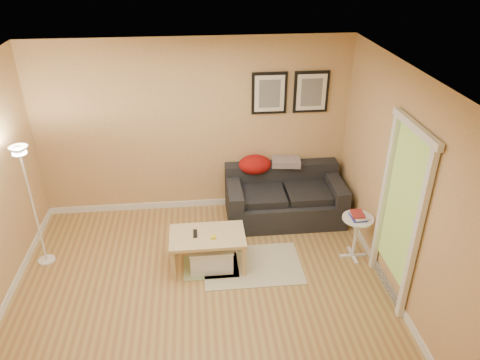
{
  "coord_description": "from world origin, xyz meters",
  "views": [
    {
      "loc": [
        0.03,
        -4.16,
        3.79
      ],
      "look_at": [
        0.55,
        0.85,
        1.05
      ],
      "focal_mm": 34.17,
      "sensor_mm": 36.0,
      "label": 1
    }
  ],
  "objects_px": {
    "floor_lamp": "(34,211)",
    "side_table": "(355,237)",
    "sofa": "(285,196)",
    "book_stack": "(358,215)",
    "storage_bin": "(211,256)",
    "coffee_table": "(208,250)"
  },
  "relations": [
    {
      "from": "sofa",
      "to": "storage_bin",
      "type": "relative_size",
      "value": 3.08
    },
    {
      "from": "sofa",
      "to": "storage_bin",
      "type": "height_order",
      "value": "sofa"
    },
    {
      "from": "storage_bin",
      "to": "book_stack",
      "type": "bearing_deg",
      "value": 0.77
    },
    {
      "from": "coffee_table",
      "to": "storage_bin",
      "type": "bearing_deg",
      "value": -58.33
    },
    {
      "from": "coffee_table",
      "to": "side_table",
      "type": "bearing_deg",
      "value": -8.37
    },
    {
      "from": "floor_lamp",
      "to": "side_table",
      "type": "bearing_deg",
      "value": -4.48
    },
    {
      "from": "coffee_table",
      "to": "book_stack",
      "type": "bearing_deg",
      "value": -8.4
    },
    {
      "from": "sofa",
      "to": "floor_lamp",
      "type": "relative_size",
      "value": 1.03
    },
    {
      "from": "book_stack",
      "to": "floor_lamp",
      "type": "xyz_separation_m",
      "value": [
        -4.01,
        0.32,
        0.13
      ]
    },
    {
      "from": "book_stack",
      "to": "side_table",
      "type": "bearing_deg",
      "value": -6.83
    },
    {
      "from": "book_stack",
      "to": "sofa",
      "type": "bearing_deg",
      "value": 110.95
    },
    {
      "from": "coffee_table",
      "to": "book_stack",
      "type": "distance_m",
      "value": 1.95
    },
    {
      "from": "sofa",
      "to": "storage_bin",
      "type": "xyz_separation_m",
      "value": [
        -1.14,
        -1.05,
        -0.21
      ]
    },
    {
      "from": "floor_lamp",
      "to": "storage_bin",
      "type": "bearing_deg",
      "value": -9.05
    },
    {
      "from": "sofa",
      "to": "coffee_table",
      "type": "bearing_deg",
      "value": -139.56
    },
    {
      "from": "coffee_table",
      "to": "floor_lamp",
      "type": "distance_m",
      "value": 2.19
    },
    {
      "from": "storage_bin",
      "to": "book_stack",
      "type": "height_order",
      "value": "book_stack"
    },
    {
      "from": "sofa",
      "to": "side_table",
      "type": "bearing_deg",
      "value": -54.27
    },
    {
      "from": "side_table",
      "to": "coffee_table",
      "type": "bearing_deg",
      "value": 179.41
    },
    {
      "from": "book_stack",
      "to": "floor_lamp",
      "type": "height_order",
      "value": "floor_lamp"
    },
    {
      "from": "coffee_table",
      "to": "storage_bin",
      "type": "distance_m",
      "value": 0.09
    },
    {
      "from": "storage_bin",
      "to": "side_table",
      "type": "height_order",
      "value": "side_table"
    }
  ]
}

